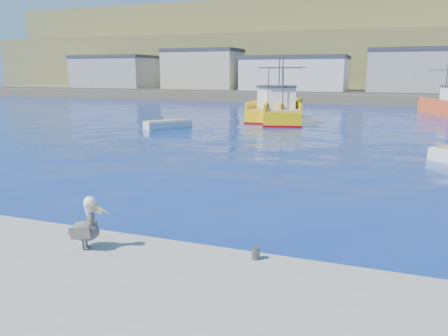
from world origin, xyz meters
name	(u,v)px	position (x,y,z in m)	size (l,w,h in m)	color
ground	(198,220)	(0.00, 0.00, 0.00)	(260.00, 260.00, 0.00)	navy
dock_bollards	(167,240)	(0.60, -3.40, 0.65)	(36.20, 0.20, 0.30)	#4C4C4C
far_shore	(366,56)	(0.00, 109.20, 8.98)	(200.00, 81.00, 24.00)	brown
trawler_yellow_a	(282,111)	(-4.08, 30.57, 1.00)	(5.93, 11.14, 6.43)	yellow
trawler_yellow_b	(275,110)	(-5.11, 32.05, 0.99)	(4.93, 10.47, 6.40)	yellow
boat_orange	(448,106)	(12.63, 44.24, 1.04)	(5.83, 9.10, 6.11)	#E64920
skiff_left	(168,125)	(-12.37, 21.69, 0.29)	(3.69, 4.15, 0.90)	silver
pelican	(86,227)	(-1.23, -4.29, 1.10)	(1.14, 0.60, 1.41)	#595451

